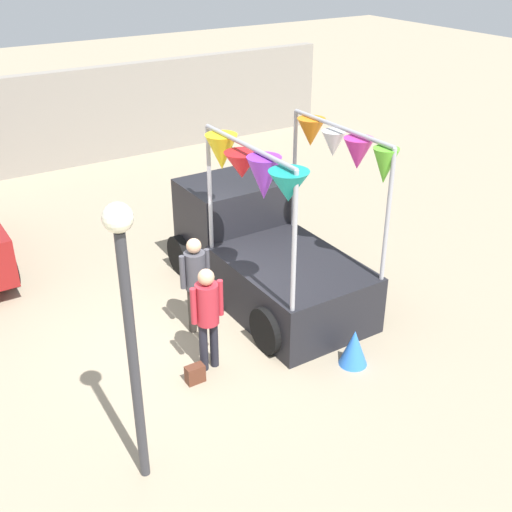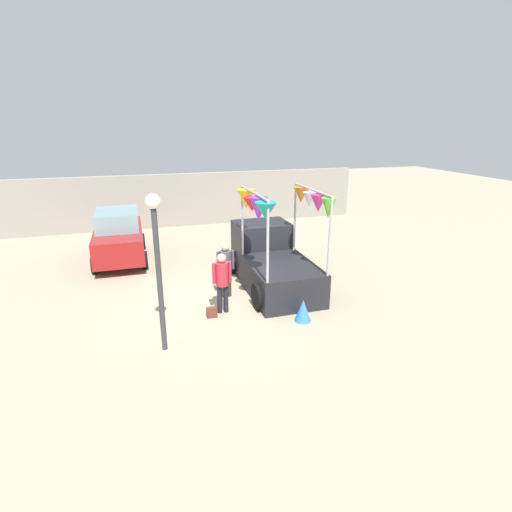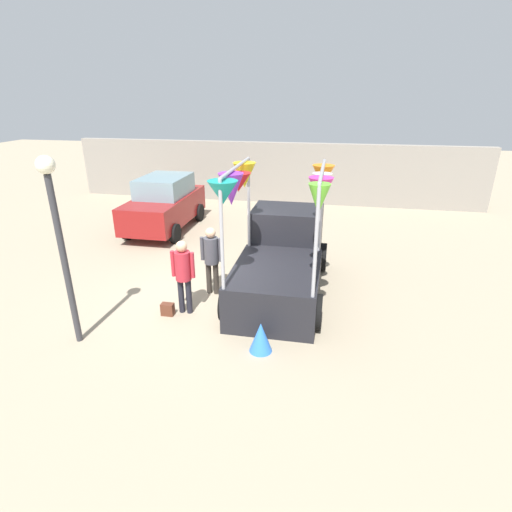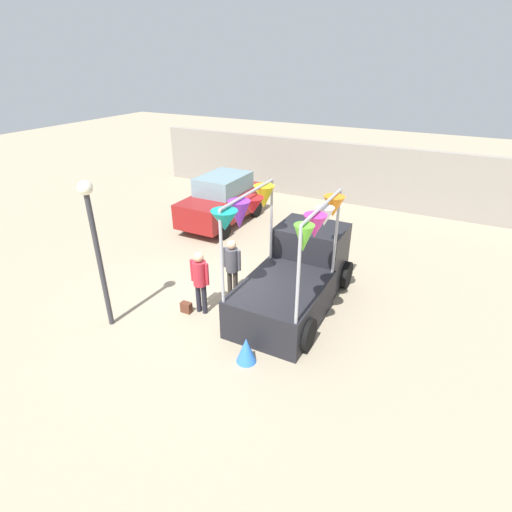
% 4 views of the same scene
% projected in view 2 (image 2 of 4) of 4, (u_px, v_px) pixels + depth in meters
% --- Properties ---
extents(ground_plane, '(60.00, 60.00, 0.00)m').
position_uv_depth(ground_plane, '(229.00, 298.00, 11.92)').
color(ground_plane, gray).
extents(vendor_truck, '(2.42, 4.13, 3.20)m').
position_uv_depth(vendor_truck, '(271.00, 256.00, 12.70)').
color(vendor_truck, black).
rests_on(vendor_truck, ground).
extents(parked_car, '(1.88, 4.00, 1.88)m').
position_uv_depth(parked_car, '(119.00, 236.00, 14.95)').
color(parked_car, maroon).
rests_on(parked_car, ground).
extents(person_customer, '(0.53, 0.34, 1.70)m').
position_uv_depth(person_customer, '(222.00, 278.00, 10.71)').
color(person_customer, black).
rests_on(person_customer, ground).
extents(person_vendor, '(0.53, 0.34, 1.68)m').
position_uv_depth(person_vendor, '(226.00, 265.00, 11.72)').
color(person_vendor, '#2D2823').
rests_on(person_vendor, ground).
extents(handbag, '(0.28, 0.16, 0.28)m').
position_uv_depth(handbag, '(212.00, 312.00, 10.71)').
color(handbag, '#592D1E').
rests_on(handbag, ground).
extents(street_lamp, '(0.32, 0.32, 3.61)m').
position_uv_depth(street_lamp, '(157.00, 251.00, 8.49)').
color(street_lamp, '#333338').
rests_on(street_lamp, ground).
extents(brick_boundary_wall, '(18.00, 0.36, 2.60)m').
position_uv_depth(brick_boundary_wall, '(185.00, 200.00, 19.93)').
color(brick_boundary_wall, gray).
rests_on(brick_boundary_wall, ground).
extents(folded_kite_bundle_azure, '(0.61, 0.61, 0.60)m').
position_uv_depth(folded_kite_bundle_azure, '(303.00, 310.00, 10.46)').
color(folded_kite_bundle_azure, blue).
rests_on(folded_kite_bundle_azure, ground).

